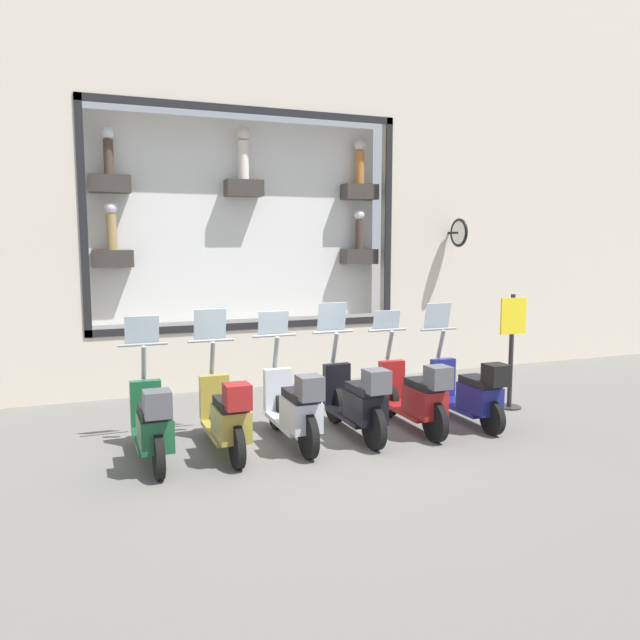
% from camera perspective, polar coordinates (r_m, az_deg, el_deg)
% --- Properties ---
extents(ground_plane, '(120.00, 120.00, 0.00)m').
position_cam_1_polar(ground_plane, '(7.95, 0.26, -11.40)').
color(ground_plane, '#66635E').
extents(building_facade, '(1.19, 36.00, 7.95)m').
position_cam_1_polar(building_facade, '(11.07, -6.85, 14.94)').
color(building_facade, beige).
rests_on(building_facade, ground_plane).
extents(scooter_navy_0, '(1.79, 0.61, 1.63)m').
position_cam_1_polar(scooter_navy_0, '(8.94, 13.59, -6.43)').
color(scooter_navy_0, black).
rests_on(scooter_navy_0, ground_plane).
extents(scooter_red_1, '(1.80, 0.60, 1.55)m').
position_cam_1_polar(scooter_red_1, '(8.49, 8.77, -6.92)').
color(scooter_red_1, black).
rests_on(scooter_red_1, ground_plane).
extents(scooter_black_2, '(1.81, 0.60, 1.69)m').
position_cam_1_polar(scooter_black_2, '(8.11, 3.45, -7.41)').
color(scooter_black_2, black).
rests_on(scooter_black_2, ground_plane).
extents(scooter_silver_3, '(1.81, 0.60, 1.61)m').
position_cam_1_polar(scooter_silver_3, '(7.80, -2.33, -8.04)').
color(scooter_silver_3, black).
rests_on(scooter_silver_3, ground_plane).
extents(scooter_olive_4, '(1.80, 0.60, 1.67)m').
position_cam_1_polar(scooter_olive_4, '(7.57, -8.53, -8.66)').
color(scooter_olive_4, black).
rests_on(scooter_olive_4, ground_plane).
extents(scooter_green_5, '(1.80, 0.61, 1.62)m').
position_cam_1_polar(scooter_green_5, '(7.44, -15.06, -9.14)').
color(scooter_green_5, black).
rests_on(scooter_green_5, ground_plane).
extents(shop_sign_post, '(0.36, 0.45, 1.75)m').
position_cam_1_polar(shop_sign_post, '(9.90, 17.11, -2.37)').
color(shop_sign_post, '#232326').
rests_on(shop_sign_post, ground_plane).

